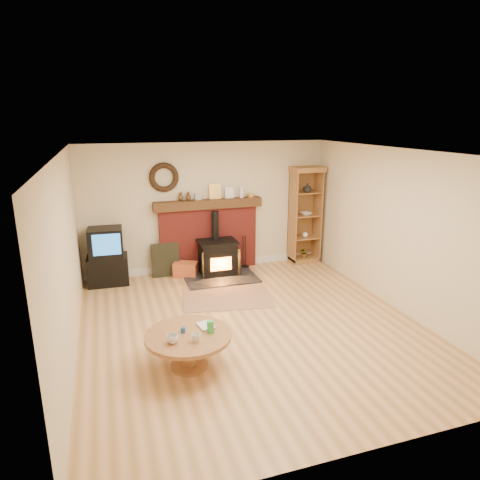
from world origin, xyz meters
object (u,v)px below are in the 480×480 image
object	(u,v)px
wood_stove	(218,259)
coffee_table	(189,340)
curio_cabinet	(304,215)
tv_unit	(107,257)

from	to	relation	value
wood_stove	coffee_table	xyz separation A→B (m)	(-1.21, -3.09, 0.03)
curio_cabinet	wood_stove	bearing A→B (deg)	-171.95
curio_cabinet	coffee_table	bearing A→B (deg)	-133.65
curio_cabinet	coffee_table	xyz separation A→B (m)	(-3.22, -3.37, -0.66)
tv_unit	curio_cabinet	size ratio (longest dim) A/B	0.53
wood_stove	tv_unit	distance (m)	2.12
curio_cabinet	coffee_table	size ratio (longest dim) A/B	1.90
wood_stove	tv_unit	size ratio (longest dim) A/B	1.28
wood_stove	tv_unit	xyz separation A→B (m)	(-2.11, 0.20, 0.18)
tv_unit	coffee_table	distance (m)	3.41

